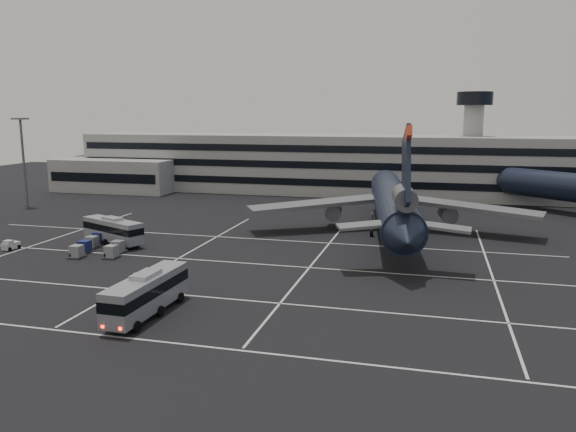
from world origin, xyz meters
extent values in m
plane|color=black|center=(0.00, 0.00, 0.00)|extent=(260.00, 260.00, 0.00)
cube|color=silver|center=(0.00, -22.00, 0.01)|extent=(90.00, 0.25, 0.01)
cube|color=silver|center=(0.00, -10.00, 0.01)|extent=(90.00, 0.25, 0.01)
cube|color=silver|center=(0.00, 4.00, 0.01)|extent=(90.00, 0.25, 0.01)
cube|color=silver|center=(0.00, 18.00, 0.01)|extent=(90.00, 0.25, 0.01)
cube|color=silver|center=(-30.00, 6.00, 0.01)|extent=(0.25, 55.00, 0.01)
cube|color=silver|center=(-6.00, 6.00, 0.01)|extent=(0.25, 55.00, 0.01)
cube|color=silver|center=(12.00, 6.00, 0.01)|extent=(0.25, 55.00, 0.01)
cube|color=silver|center=(34.00, 6.00, 0.01)|extent=(0.25, 55.00, 0.01)
cube|color=gray|center=(0.00, 72.00, 7.00)|extent=(120.00, 18.00, 14.00)
cube|color=black|center=(0.00, 62.95, 3.50)|extent=(118.00, 0.20, 1.60)
cube|color=black|center=(0.00, 62.95, 7.50)|extent=(118.00, 0.20, 1.60)
cube|color=black|center=(0.00, 62.95, 11.20)|extent=(118.00, 0.20, 1.60)
cube|color=gray|center=(-50.00, 60.00, 4.00)|extent=(30.00, 10.00, 8.00)
cylinder|color=gray|center=(35.00, 74.00, 11.00)|extent=(4.40, 4.40, 22.00)
cylinder|color=black|center=(35.00, 74.00, 22.50)|extent=(8.00, 8.00, 3.00)
ellipsoid|color=#38332B|center=(-60.00, 170.00, -10.50)|extent=(196.00, 140.00, 32.00)
ellipsoid|color=#38332B|center=(30.00, 170.00, -13.50)|extent=(252.00, 180.00, 44.00)
cylinder|color=slate|center=(-55.00, 35.00, 9.00)|extent=(0.50, 0.50, 18.00)
cube|color=slate|center=(-55.00, 35.00, 18.10)|extent=(2.40, 2.40, 0.35)
cylinder|color=black|center=(20.49, 26.74, 5.20)|extent=(11.86, 48.32, 5.60)
cone|color=black|center=(17.05, 52.71, 5.20)|extent=(6.14, 5.20, 5.60)
cone|color=black|center=(23.97, 0.47, 5.20)|extent=(5.65, 5.62, 5.04)
cube|color=black|center=(23.51, 3.94, 12.60)|extent=(1.74, 9.46, 10.97)
cube|color=red|center=(23.71, 2.45, 16.80)|extent=(0.97, 3.28, 2.24)
cylinder|color=#595B60|center=(23.45, 4.43, 9.30)|extent=(3.46, 6.30, 2.70)
cube|color=slate|center=(19.22, 4.38, 5.80)|extent=(8.14, 5.53, 0.87)
cube|color=slate|center=(27.54, 5.48, 5.80)|extent=(7.73, 3.77, 0.87)
cube|color=slate|center=(7.84, 27.08, 4.40)|extent=(21.85, 15.63, 1.75)
cylinder|color=#595B60|center=(10.42, 30.45, 2.70)|extent=(3.40, 5.81, 2.70)
cube|color=slate|center=(32.62, 30.36, 4.40)|extent=(22.68, 10.82, 1.75)
cylinder|color=#595B60|center=(29.25, 32.94, 2.70)|extent=(3.40, 5.81, 2.70)
cylinder|color=slate|center=(18.47, 41.96, 2.20)|extent=(0.44, 0.44, 3.00)
cylinder|color=black|center=(18.47, 41.96, 0.55)|extent=(0.64, 1.16, 1.10)
cylinder|color=slate|center=(17.58, 24.33, 2.20)|extent=(0.44, 0.44, 3.00)
cylinder|color=black|center=(17.58, 24.33, 0.55)|extent=(0.64, 1.16, 1.10)
cylinder|color=slate|center=(23.92, 25.18, 2.20)|extent=(0.44, 0.44, 3.00)
cylinder|color=black|center=(23.92, 25.18, 0.55)|extent=(0.64, 1.16, 1.10)
cone|color=black|center=(40.38, 64.64, 5.20)|extent=(7.08, 7.18, 5.60)
cube|color=#989AA0|center=(0.52, -16.42, 2.23)|extent=(3.09, 12.05, 3.27)
cube|color=black|center=(0.52, -16.42, 2.62)|extent=(3.15, 12.12, 1.03)
cube|color=#989AA0|center=(0.52, -16.42, 4.06)|extent=(1.84, 3.32, 0.38)
cylinder|color=black|center=(-0.97, -20.56, 0.52)|extent=(0.38, 1.06, 1.05)
cylinder|color=black|center=(1.75, -20.65, 0.52)|extent=(0.38, 1.06, 1.05)
cylinder|color=black|center=(-0.84, -16.37, 0.52)|extent=(0.38, 1.06, 1.05)
cylinder|color=black|center=(1.88, -16.46, 0.52)|extent=(0.38, 1.06, 1.05)
cylinder|color=black|center=(-0.71, -12.19, 0.52)|extent=(0.38, 1.06, 1.05)
cylinder|color=black|center=(2.01, -12.27, 0.52)|extent=(0.38, 1.06, 1.05)
cube|color=#FF0C05|center=(-0.54, -22.39, 0.98)|extent=(0.27, 0.10, 0.24)
cube|color=#FF0C05|center=(1.20, -22.45, 0.98)|extent=(0.27, 0.10, 0.24)
cube|color=#989AA0|center=(-19.02, 9.33, 2.14)|extent=(11.53, 7.12, 3.13)
cube|color=black|center=(-19.02, 9.33, 2.51)|extent=(11.61, 7.20, 0.99)
cube|color=#989AA0|center=(-19.02, 9.33, 3.89)|extent=(3.54, 2.81, 0.37)
cylinder|color=black|center=(-15.90, 6.48, 0.50)|extent=(1.05, 0.72, 1.00)
cylinder|color=black|center=(-14.83, 8.86, 0.50)|extent=(1.05, 0.72, 1.00)
cylinder|color=black|center=(-19.56, 8.14, 0.50)|extent=(1.05, 0.72, 1.00)
cylinder|color=black|center=(-18.48, 10.52, 0.50)|extent=(1.05, 0.72, 1.00)
cylinder|color=black|center=(-23.22, 9.80, 0.50)|extent=(1.05, 0.72, 1.00)
cylinder|color=black|center=(-22.14, 12.18, 0.50)|extent=(1.05, 0.72, 1.00)
cube|color=#B7B7B2|center=(-31.32, 2.58, 0.57)|extent=(1.50, 2.42, 0.94)
cube|color=#B7B7B2|center=(-31.38, 2.06, 1.20)|extent=(1.24, 1.06, 0.52)
cylinder|color=black|center=(-31.98, 1.82, 0.29)|extent=(0.29, 0.61, 0.58)
cylinder|color=black|center=(-30.84, 1.69, 0.29)|extent=(0.29, 0.61, 0.58)
cylinder|color=black|center=(-31.80, 3.48, 0.29)|extent=(0.29, 0.61, 0.58)
cylinder|color=black|center=(-30.66, 3.35, 0.29)|extent=(0.29, 0.61, 0.58)
cube|color=#B7B7B2|center=(-4.77, -7.48, 0.53)|extent=(2.35, 2.27, 0.87)
cube|color=#B7B7B2|center=(-4.41, -7.80, 1.11)|extent=(1.35, 1.37, 0.48)
cylinder|color=black|center=(-4.55, -8.39, 0.27)|extent=(0.54, 0.52, 0.54)
cylinder|color=black|center=(-3.85, -7.59, 0.27)|extent=(0.54, 0.52, 0.54)
cylinder|color=black|center=(-5.70, -7.36, 0.27)|extent=(0.54, 0.52, 0.54)
cylinder|color=black|center=(-5.00, -6.57, 0.27)|extent=(0.54, 0.52, 0.54)
cube|color=#2D2D30|center=(-19.34, 0.87, 0.15)|extent=(2.21, 2.42, 0.17)
cylinder|color=black|center=(-19.34, 0.87, 0.09)|extent=(0.09, 0.19, 0.19)
cube|color=#92959A|center=(-19.34, 0.87, 0.98)|extent=(1.75, 1.75, 1.50)
cube|color=#2D2D30|center=(-14.78, 1.95, 0.15)|extent=(2.21, 2.42, 0.17)
cylinder|color=black|center=(-14.78, 1.95, 0.09)|extent=(0.09, 0.19, 0.19)
cube|color=#92959A|center=(-14.78, 1.95, 0.98)|extent=(1.75, 1.75, 1.50)
cube|color=#2D2D30|center=(-19.99, 3.60, 0.15)|extent=(2.21, 2.42, 0.17)
cylinder|color=black|center=(-19.99, 3.60, 0.09)|extent=(0.09, 0.19, 0.19)
cube|color=#171E51|center=(-19.99, 3.60, 0.98)|extent=(1.75, 1.75, 1.50)
cube|color=#2D2D30|center=(-15.43, 4.69, 0.15)|extent=(2.21, 2.42, 0.17)
cylinder|color=black|center=(-15.43, 4.69, 0.09)|extent=(0.09, 0.19, 0.19)
cube|color=#92959A|center=(-15.43, 4.69, 0.98)|extent=(1.75, 1.75, 1.50)
cube|color=#2D2D30|center=(-20.64, 6.34, 0.15)|extent=(2.21, 2.42, 0.17)
cylinder|color=black|center=(-20.64, 6.34, 0.09)|extent=(0.09, 0.19, 0.19)
cube|color=#92959A|center=(-20.64, 6.34, 0.98)|extent=(1.75, 1.75, 1.50)
cube|color=#2D2D30|center=(-16.08, 7.42, 0.15)|extent=(2.21, 2.42, 0.17)
cylinder|color=black|center=(-16.08, 7.42, 0.09)|extent=(0.09, 0.19, 0.19)
cube|color=#92959A|center=(-16.08, 7.42, 0.98)|extent=(1.75, 1.75, 1.50)
cube|color=#2D2D30|center=(-21.29, 9.08, 0.15)|extent=(2.21, 2.42, 0.17)
cylinder|color=black|center=(-21.29, 9.08, 0.09)|extent=(0.09, 0.19, 0.19)
cube|color=#171E51|center=(-21.29, 9.08, 0.98)|extent=(1.75, 1.75, 1.50)
cube|color=#2D2D30|center=(-16.73, 10.16, 0.15)|extent=(2.21, 2.42, 0.17)
cylinder|color=black|center=(-16.73, 10.16, 0.09)|extent=(0.09, 0.19, 0.19)
cube|color=#92959A|center=(-16.73, 10.16, 0.98)|extent=(1.75, 1.75, 1.50)
cube|color=#2D2D30|center=(-21.94, 11.81, 0.15)|extent=(2.21, 2.42, 0.17)
cylinder|color=black|center=(-21.94, 11.81, 0.09)|extent=(0.09, 0.19, 0.19)
cube|color=#92959A|center=(-21.94, 11.81, 0.98)|extent=(1.75, 1.75, 1.50)
camera|label=1|loc=(26.61, -62.88, 19.17)|focal=35.00mm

